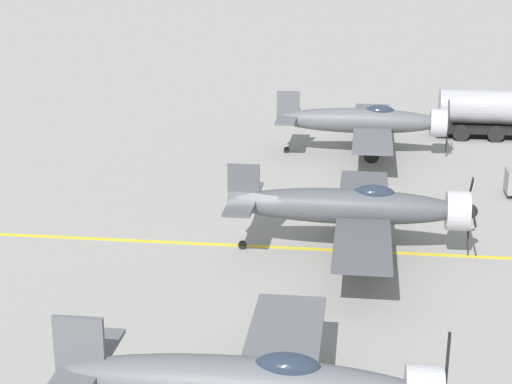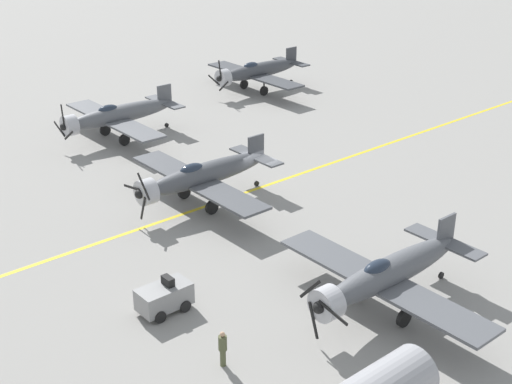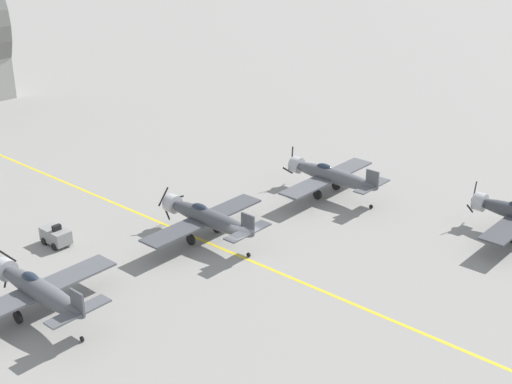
{
  "view_description": "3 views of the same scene",
  "coord_description": "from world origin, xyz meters",
  "px_view_note": "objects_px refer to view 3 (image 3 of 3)",
  "views": [
    {
      "loc": [
        33.0,
        4.51,
        13.03
      ],
      "look_at": [
        1.71,
        0.49,
        2.94
      ],
      "focal_mm": 60.0,
      "sensor_mm": 36.0,
      "label": 1
    },
    {
      "loc": [
        -33.45,
        28.32,
        19.45
      ],
      "look_at": [
        -4.33,
        3.77,
        2.33
      ],
      "focal_mm": 50.0,
      "sensor_mm": 36.0,
      "label": 2
    },
    {
      "loc": [
        -36.33,
        -33.21,
        26.35
      ],
      "look_at": [
        5.1,
        3.13,
        3.07
      ],
      "focal_mm": 50.0,
      "sensor_mm": 36.0,
      "label": 3
    }
  ],
  "objects_px": {
    "airplane_mid_left": "(38,290)",
    "tow_tractor": "(56,236)",
    "airplane_mid_center": "(207,217)",
    "airplane_mid_right": "(331,175)"
  },
  "relations": [
    {
      "from": "airplane_mid_center",
      "to": "airplane_mid_left",
      "type": "bearing_deg",
      "value": 177.1
    },
    {
      "from": "airplane_mid_left",
      "to": "tow_tractor",
      "type": "xyz_separation_m",
      "value": [
        6.79,
        8.18,
        -1.22
      ]
    },
    {
      "from": "airplane_mid_center",
      "to": "airplane_mid_right",
      "type": "distance_m",
      "value": 14.34
    },
    {
      "from": "airplane_mid_right",
      "to": "tow_tractor",
      "type": "relative_size",
      "value": 4.62
    },
    {
      "from": "airplane_mid_center",
      "to": "airplane_mid_left",
      "type": "height_order",
      "value": "same"
    },
    {
      "from": "airplane_mid_center",
      "to": "airplane_mid_right",
      "type": "xyz_separation_m",
      "value": [
        14.18,
        -2.14,
        0.0
      ]
    },
    {
      "from": "airplane_mid_right",
      "to": "tow_tractor",
      "type": "bearing_deg",
      "value": 165.89
    },
    {
      "from": "airplane_mid_right",
      "to": "airplane_mid_left",
      "type": "bearing_deg",
      "value": -173.86
    },
    {
      "from": "airplane_mid_left",
      "to": "tow_tractor",
      "type": "height_order",
      "value": "airplane_mid_left"
    },
    {
      "from": "airplane_mid_right",
      "to": "airplane_mid_left",
      "type": "xyz_separation_m",
      "value": [
        -29.62,
        2.52,
        0.0
      ]
    }
  ]
}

